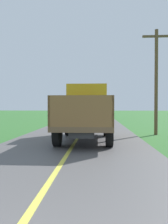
# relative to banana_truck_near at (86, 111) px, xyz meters

# --- Properties ---
(banana_truck_near) EXTENTS (2.38, 5.82, 2.80)m
(banana_truck_near) POSITION_rel_banana_truck_near_xyz_m (0.00, 0.00, 0.00)
(banana_truck_near) COLOR #2D2D30
(banana_truck_near) RESTS_ON road_surface
(utility_pole_roadside) EXTENTS (1.65, 0.20, 6.28)m
(utility_pole_roadside) POSITION_rel_banana_truck_near_xyz_m (4.06, 2.29, 1.90)
(utility_pole_roadside) COLOR brown
(utility_pole_roadside) RESTS_ON ground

